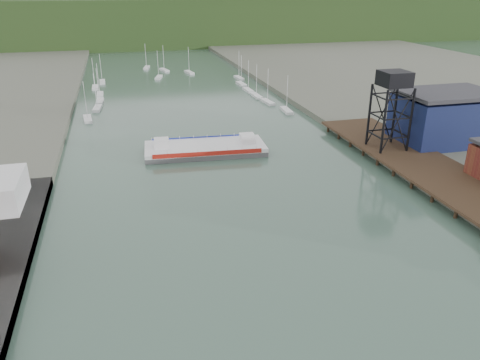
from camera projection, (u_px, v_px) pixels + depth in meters
east_pier at (432, 169)px, 87.97m from camera, size 14.00×70.00×2.45m
lift_tower at (394, 84)px, 93.74m from camera, size 6.50×6.50×16.00m
blue_shed at (445, 118)px, 102.34m from camera, size 20.50×14.50×11.30m
marina_sailboats at (174, 88)px, 163.36m from camera, size 57.71×92.65×0.90m
distant_hills at (136, 23)px, 303.75m from camera, size 500.00×120.00×80.00m
chain_ferry at (205, 148)px, 101.80m from camera, size 26.56×12.23×3.73m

